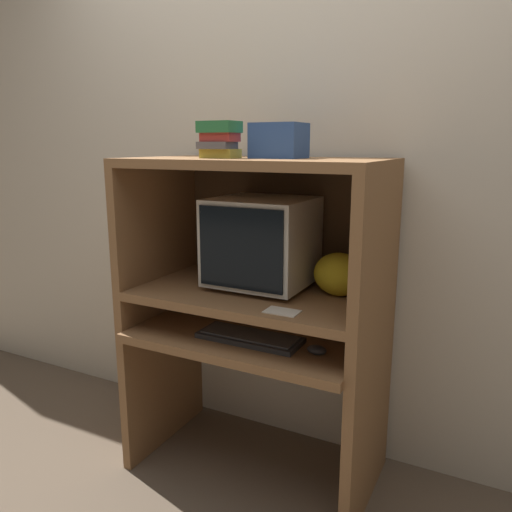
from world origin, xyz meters
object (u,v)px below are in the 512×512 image
(keyboard, at_px, (250,337))
(book_stack, at_px, (219,139))
(mouse, at_px, (317,350))
(crt_monitor, at_px, (262,242))
(snack_bag, at_px, (340,274))
(storage_box, at_px, (279,141))

(keyboard, relative_size, book_stack, 2.83)
(keyboard, height_order, mouse, mouse)
(crt_monitor, bearing_deg, snack_bag, 5.58)
(keyboard, bearing_deg, snack_bag, 36.32)
(book_stack, relative_size, storage_box, 0.78)
(crt_monitor, xyz_separation_m, keyboard, (0.04, -0.18, -0.35))
(keyboard, relative_size, snack_bag, 1.98)
(crt_monitor, height_order, snack_bag, crt_monitor)
(snack_bag, relative_size, book_stack, 1.42)
(crt_monitor, distance_m, snack_bag, 0.34)
(keyboard, bearing_deg, crt_monitor, 101.29)
(keyboard, bearing_deg, mouse, -1.33)
(keyboard, distance_m, book_stack, 0.78)
(book_stack, bearing_deg, crt_monitor, 46.56)
(snack_bag, distance_m, storage_box, 0.57)
(mouse, xyz_separation_m, snack_bag, (0.01, 0.22, 0.24))
(mouse, bearing_deg, book_stack, 172.35)
(keyboard, height_order, storage_box, storage_box)
(snack_bag, bearing_deg, mouse, -91.86)
(mouse, bearing_deg, snack_bag, 88.14)
(crt_monitor, bearing_deg, book_stack, -133.44)
(crt_monitor, height_order, storage_box, storage_box)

